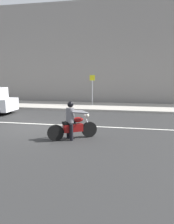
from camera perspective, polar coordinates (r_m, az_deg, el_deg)
ground_plane at (r=11.78m, az=-13.41°, el=-3.93°), size 80.00×80.00×0.00m
sidewalk_slab at (r=19.20m, az=-3.39°, el=1.62°), size 40.00×4.40×0.14m
building_facade at (r=22.41m, az=-1.22°, el=14.54°), size 40.00×1.40×9.35m
lane_marking_stripe at (r=12.34m, az=-8.95°, el=-3.16°), size 18.00×0.14×0.01m
motorcycle_with_rider_gray at (r=9.38m, az=-3.68°, el=-3.01°), size 1.85×1.33×1.59m
street_sign_post at (r=18.87m, az=1.34°, el=6.40°), size 0.44×0.08×2.54m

